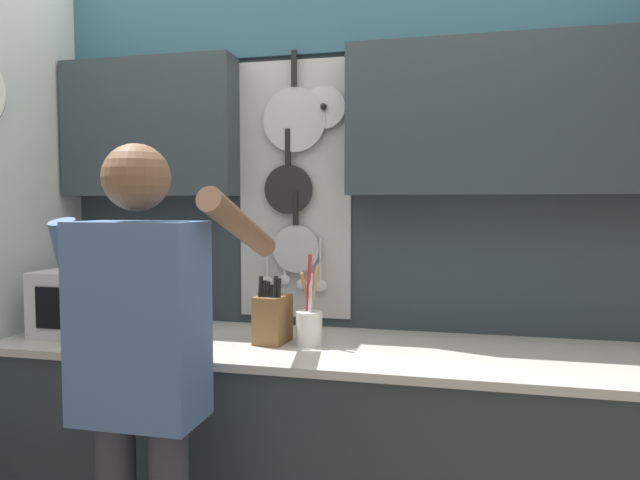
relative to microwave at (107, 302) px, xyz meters
The scene contains 6 objects.
base_cabinet_counter 1.09m from the microwave, ahead, with size 2.52×0.66×0.93m.
back_wall_unit 1.07m from the microwave, 18.63° to the left, with size 3.09×0.20×2.49m.
microwave is the anchor object (origin of this frame).
knife_block 0.72m from the microwave, ahead, with size 0.13×0.16×0.26m.
utensil_crock 0.87m from the microwave, ahead, with size 0.10×0.10×0.35m.
person 0.71m from the microwave, 48.24° to the right, with size 0.54×0.63×1.65m.
Camera 1 is at (0.48, -2.09, 1.47)m, focal length 32.00 mm.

